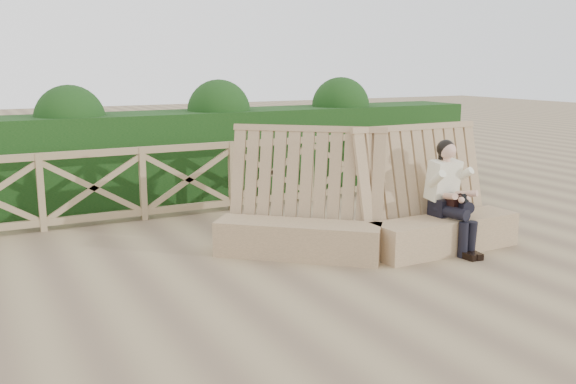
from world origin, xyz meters
name	(u,v)px	position (x,y,z in m)	size (l,w,h in m)	color
ground	(297,281)	(0.00, 0.00, 0.00)	(60.00, 60.00, 0.00)	brown
bench	(371,221)	(1.34, 0.55, 0.39)	(3.66, 1.93, 1.56)	#806749
woman	(450,192)	(2.26, 0.18, 0.73)	(0.41, 0.86, 1.38)	black
guardrail	(189,179)	(0.00, 3.50, 0.55)	(10.10, 0.09, 1.10)	#7F684A
hedge	(165,157)	(0.00, 4.70, 0.75)	(12.00, 1.20, 1.50)	black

